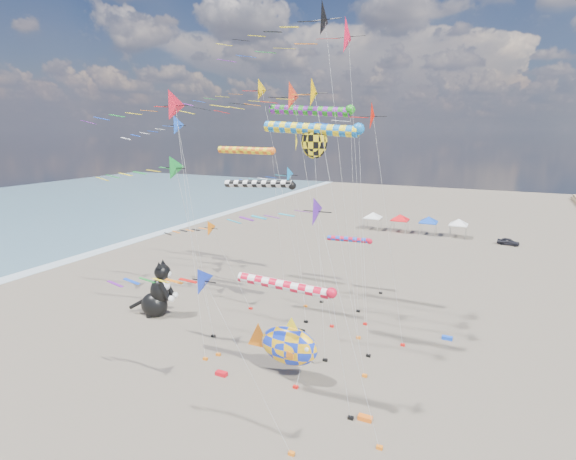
# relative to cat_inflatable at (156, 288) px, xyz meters

# --- Properties ---
(ground) EXTENTS (260.00, 260.00, 0.00)m
(ground) POSITION_rel_cat_inflatable_xyz_m (15.33, -11.66, -2.88)
(ground) COLOR brown
(ground) RESTS_ON ground
(delta_kite_0) EXTENTS (11.61, 2.59, 21.49)m
(delta_kite_0) POSITION_rel_cat_inflatable_xyz_m (6.59, -5.36, 17.05)
(delta_kite_0) COLOR red
(delta_kite_0) RESTS_ON ground
(delta_kite_1) EXTENTS (11.85, 2.24, 22.05)m
(delta_kite_1) POSITION_rel_cat_inflatable_xyz_m (17.20, -2.33, 17.73)
(delta_kite_1) COLOR #FEB501
(delta_kite_1) RESTS_ON ground
(delta_kite_2) EXTENTS (11.10, 2.03, 16.56)m
(delta_kite_2) POSITION_rel_cat_inflatable_xyz_m (5.69, -4.32, 12.31)
(delta_kite_2) COLOR #158C30
(delta_kite_2) RESTS_ON ground
(delta_kite_3) EXTENTS (11.42, 1.73, 11.05)m
(delta_kite_3) POSITION_rel_cat_inflatable_xyz_m (14.70, -12.31, 6.89)
(delta_kite_3) COLOR #1A33BB
(delta_kite_3) RESTS_ON ground
(delta_kite_4) EXTENTS (11.47, 1.99, 14.63)m
(delta_kite_4) POSITION_rel_cat_inflatable_xyz_m (8.41, 10.24, 10.41)
(delta_kite_4) COLOR #127ECD
(delta_kite_4) RESTS_ON ground
(delta_kite_5) EXTENTS (13.85, 2.34, 23.46)m
(delta_kite_5) POSITION_rel_cat_inflatable_xyz_m (7.35, 8.43, 19.08)
(delta_kite_5) COLOR #FFC007
(delta_kite_5) RESTS_ON ground
(delta_kite_6) EXTENTS (12.26, 2.42, 20.64)m
(delta_kite_6) POSITION_rel_cat_inflatable_xyz_m (19.41, 3.93, 16.26)
(delta_kite_6) COLOR red
(delta_kite_6) RESTS_ON ground
(delta_kite_7) EXTENTS (9.29, 1.86, 19.68)m
(delta_kite_7) POSITION_rel_cat_inflatable_xyz_m (3.93, -1.65, 15.50)
(delta_kite_7) COLOR blue
(delta_kite_7) RESTS_ON ground
(delta_kite_8) EXTENTS (13.66, 3.06, 28.58)m
(delta_kite_8) POSITION_rel_cat_inflatable_xyz_m (15.71, 3.63, 23.95)
(delta_kite_8) COLOR black
(delta_kite_8) RESTS_ON ground
(delta_kite_9) EXTENTS (9.29, 1.84, 9.36)m
(delta_kite_9) POSITION_rel_cat_inflatable_xyz_m (3.42, 5.39, 5.22)
(delta_kite_9) COLOR orange
(delta_kite_9) RESTS_ON ground
(delta_kite_10) EXTENTS (15.67, 3.28, 27.80)m
(delta_kite_10) POSITION_rel_cat_inflatable_xyz_m (16.02, 6.74, 23.06)
(delta_kite_10) COLOR #F61438
(delta_kite_10) RESTS_ON ground
(delta_kite_11) EXTENTS (10.28, 1.98, 14.66)m
(delta_kite_11) POSITION_rel_cat_inflatable_xyz_m (20.17, -9.64, 10.46)
(delta_kite_11) COLOR #591FA9
(delta_kite_11) RESTS_ON ground
(delta_kite_12) EXTENTS (14.70, 2.67, 22.58)m
(delta_kite_12) POSITION_rel_cat_inflatable_xyz_m (12.77, 4.90, 18.07)
(delta_kite_12) COLOR #F53818
(delta_kite_12) RESTS_ON ground
(windsock_0) EXTENTS (10.05, 0.96, 20.62)m
(windsock_0) POSITION_rel_cat_inflatable_xyz_m (12.90, 9.44, 17.20)
(windsock_0) COLOR #1E911A
(windsock_0) RESTS_ON ground
(windsock_1) EXTENTS (8.86, 0.75, 13.66)m
(windsock_1) POSITION_rel_cat_inflatable_xyz_m (9.55, 4.78, 10.33)
(windsock_1) COLOR black
(windsock_1) RESTS_ON ground
(windsock_2) EXTENTS (8.18, 0.70, 8.79)m
(windsock_2) POSITION_rel_cat_inflatable_xyz_m (18.30, -7.70, 5.51)
(windsock_2) COLOR red
(windsock_2) RESTS_ON ground
(windsock_3) EXTENTS (9.54, 0.92, 18.84)m
(windsock_3) POSITION_rel_cat_inflatable_xyz_m (16.57, 0.80, 15.44)
(windsock_3) COLOR blue
(windsock_3) RESTS_ON ground
(windsock_4) EXTENTS (6.65, 0.62, 6.31)m
(windsock_4) POSITION_rel_cat_inflatable_xyz_m (15.25, 15.63, 3.06)
(windsock_4) COLOR red
(windsock_4) RESTS_ON ground
(windsock_5) EXTENTS (8.73, 0.87, 16.39)m
(windsock_5) POSITION_rel_cat_inflatable_xyz_m (3.38, 12.97, 13.01)
(windsock_5) COLOR orange
(windsock_5) RESTS_ON ground
(angelfish_kite) EXTENTS (3.74, 3.02, 18.72)m
(angelfish_kite) POSITION_rel_cat_inflatable_xyz_m (16.35, 0.58, 14.37)
(angelfish_kite) COLOR yellow
(angelfish_kite) RESTS_ON ground
(cat_inflatable) EXTENTS (4.71, 3.33, 5.76)m
(cat_inflatable) POSITION_rel_cat_inflatable_xyz_m (0.00, 0.00, 0.00)
(cat_inflatable) COLOR black
(cat_inflatable) RESTS_ON ground
(fish_inflatable) EXTENTS (5.97, 2.04, 5.00)m
(fish_inflatable) POSITION_rel_cat_inflatable_xyz_m (16.93, -4.97, -0.19)
(fish_inflatable) COLOR #1532CE
(fish_inflatable) RESTS_ON ground
(person_adult) EXTENTS (0.65, 0.64, 1.51)m
(person_adult) POSITION_rel_cat_inflatable_xyz_m (17.70, -2.10, -2.13)
(person_adult) COLOR gray
(person_adult) RESTS_ON ground
(child_green) EXTENTS (0.67, 0.58, 1.19)m
(child_green) POSITION_rel_cat_inflatable_xyz_m (16.33, -1.96, -2.29)
(child_green) COLOR #1F8432
(child_green) RESTS_ON ground
(child_blue) EXTENTS (0.58, 0.68, 1.09)m
(child_blue) POSITION_rel_cat_inflatable_xyz_m (15.66, -1.61, -2.33)
(child_blue) COLOR #2B22A7
(child_blue) RESTS_ON ground
(kite_bag_0) EXTENTS (0.90, 0.44, 0.30)m
(kite_bag_0) POSITION_rel_cat_inflatable_xyz_m (12.14, -6.79, -2.73)
(kite_bag_0) COLOR red
(kite_bag_0) RESTS_ON ground
(kite_bag_1) EXTENTS (0.90, 0.44, 0.30)m
(kite_bag_1) POSITION_rel_cat_inflatable_xyz_m (27.07, 6.85, -2.73)
(kite_bag_1) COLOR blue
(kite_bag_1) RESTS_ON ground
(kite_bag_2) EXTENTS (0.90, 0.44, 0.30)m
(kite_bag_2) POSITION_rel_cat_inflatable_xyz_m (14.58, 2.50, -2.73)
(kite_bag_2) COLOR black
(kite_bag_2) RESTS_ON ground
(kite_bag_3) EXTENTS (0.90, 0.44, 0.30)m
(kite_bag_3) POSITION_rel_cat_inflatable_xyz_m (23.54, -7.39, -2.73)
(kite_bag_3) COLOR orange
(kite_bag_3) RESTS_ON ground
(tent_row) EXTENTS (19.20, 4.20, 3.80)m
(tent_row) POSITION_rel_cat_inflatable_xyz_m (16.83, 48.34, 0.27)
(tent_row) COLOR white
(tent_row) RESTS_ON ground
(parked_car) EXTENTS (3.51, 1.90, 1.13)m
(parked_car) POSITION_rel_cat_inflatable_xyz_m (32.25, 46.34, -2.31)
(parked_car) COLOR #26262D
(parked_car) RESTS_ON ground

